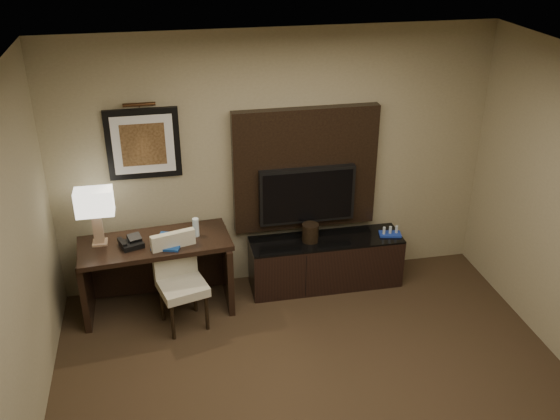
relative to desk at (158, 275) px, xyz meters
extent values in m
cube|color=silver|center=(1.28, -2.10, 2.31)|extent=(4.50, 5.00, 0.01)
cube|color=gray|center=(1.28, 0.40, 0.96)|extent=(4.50, 0.01, 2.70)
cube|color=black|center=(0.00, 0.00, 0.00)|extent=(1.50, 0.74, 0.78)
cube|color=black|center=(1.76, 0.10, -0.11)|extent=(1.61, 0.45, 0.55)
cube|color=black|center=(1.58, 0.34, 0.88)|extent=(1.50, 0.12, 1.30)
cube|color=black|center=(1.58, 0.24, 0.63)|extent=(1.00, 0.08, 0.60)
cube|color=black|center=(-0.02, 0.38, 1.26)|extent=(0.70, 0.04, 0.70)
cylinder|color=#402614|center=(-0.02, 0.34, 1.66)|extent=(0.04, 0.04, 0.30)
cube|color=#164394|center=(0.14, -0.05, 0.40)|extent=(0.36, 0.42, 0.02)
imported|color=#B9B391|center=(0.14, -0.02, 0.49)|extent=(0.16, 0.04, 0.21)
cylinder|color=silver|center=(0.41, 0.04, 0.48)|extent=(0.08, 0.08, 0.19)
cylinder|color=black|center=(1.59, 0.10, 0.26)|extent=(0.22, 0.22, 0.19)
camera|label=1|loc=(0.15, -5.42, 3.36)|focal=40.00mm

